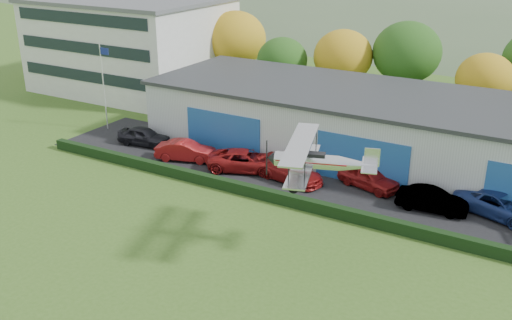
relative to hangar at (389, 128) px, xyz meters
The scene contains 15 objects.
apron 7.72m from the hangar, 105.99° to the right, with size 48.00×9.00×0.05m, color black.
hedge 12.16m from the hangar, 99.64° to the right, with size 46.00×0.60×0.80m, color black.
hangar is the anchor object (origin of this frame).
office_block 33.84m from the hangar, 167.99° to the left, with size 20.60×15.60×10.40m.
flagpole 25.68m from the hangar, 166.49° to the right, with size 1.05×0.10×8.00m.
tree_belt 13.63m from the hangar, 108.16° to the left, with size 75.70×13.22×10.12m.
distant_hills 113.51m from the hangar, 94.79° to the left, with size 430.00×196.00×56.00m.
car_0 20.68m from the hangar, 158.36° to the right, with size 1.88×4.67×1.59m, color black.
car_1 16.45m from the hangar, 148.01° to the right, with size 1.70×4.87×1.60m, color maroon.
car_2 11.95m from the hangar, 136.82° to the right, with size 2.67×5.79×1.61m, color maroon.
car_3 9.55m from the hangar, 119.69° to the right, with size 2.12×5.22×1.51m, color maroon.
car_4 6.67m from the hangar, 83.17° to the right, with size 1.89×4.69×1.60m, color maroon.
car_5 9.80m from the hangar, 53.93° to the right, with size 1.61×4.62×1.52m, color gray.
car_6 11.70m from the hangar, 33.29° to the right, with size 2.65×5.75×1.60m, color navy.
biplane 16.80m from the hangar, 86.33° to the right, with size 6.24×7.05×2.64m.
Camera 1 is at (17.91, -15.43, 17.42)m, focal length 40.51 mm.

